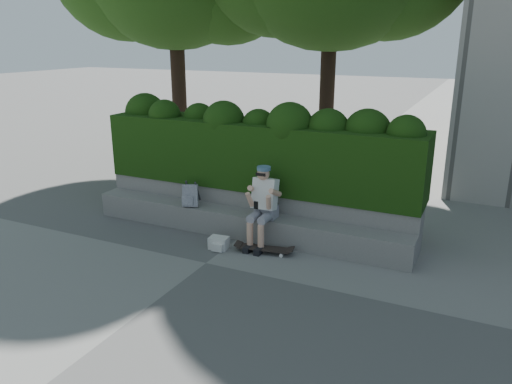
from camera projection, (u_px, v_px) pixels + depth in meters
The scene contains 8 objects.
ground at pixel (206, 263), 7.88m from camera, with size 80.00×80.00×0.00m, color slate.
bench_ledge at pixel (242, 224), 8.89m from camera, with size 6.00×0.45×0.45m, color gray.
planter_wall at pixel (253, 208), 9.26m from camera, with size 6.00×0.50×0.75m, color gray.
hedge at pixel (259, 155), 9.16m from camera, with size 6.00×1.00×1.20m, color black.
person at pixel (263, 203), 8.37m from camera, with size 0.40×0.76×1.38m.
skateboard at pixel (264, 249), 8.23m from camera, with size 0.91×0.38×0.09m.
backpack_plaid at pixel (190, 196), 9.09m from camera, with size 0.28×0.15×0.41m, color #A3A3A7.
backpack_ground at pixel (219, 243), 8.39m from camera, with size 0.31×0.22×0.20m, color silver.
Camera 1 is at (3.81, -6.15, 3.42)m, focal length 35.00 mm.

